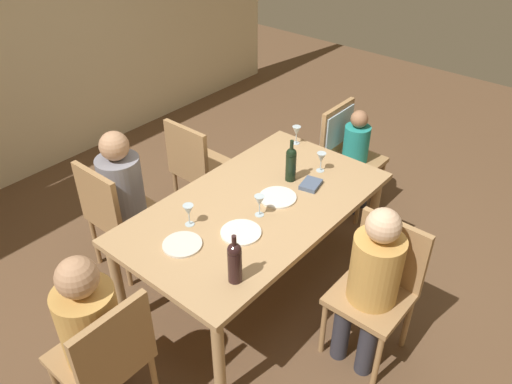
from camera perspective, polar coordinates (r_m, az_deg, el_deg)
The scene contains 23 objects.
ground_plane at distance 3.86m, azimuth -0.00°, elevation -10.24°, with size 10.00×10.00×0.00m, color brown.
rear_room_partition at distance 5.13m, azimuth -25.01°, elevation 16.11°, with size 6.40×0.12×2.70m, color beige.
dining_table at distance 3.42m, azimuth -0.00°, elevation -2.41°, with size 1.85×1.04×0.74m.
chair_near at distance 3.20m, azimuth 13.64°, elevation -9.71°, with size 0.44×0.44×0.92m.
chair_left_end at distance 2.86m, azimuth -16.43°, elevation -17.26°, with size 0.44×0.44×0.92m.
chair_far_left at distance 3.79m, azimuth -15.51°, elevation -2.07°, with size 0.44×0.44×0.92m.
chair_right_end at distance 4.42m, azimuth 9.75°, elevation 5.43°, with size 0.44×0.46×0.92m.
chair_far_right at distance 4.21m, azimuth -6.52°, elevation 3.10°, with size 0.44×0.44×0.92m.
person_woman_host at distance 3.05m, azimuth 12.91°, elevation -9.36°, with size 0.34×0.30×1.12m.
person_man_bearded at distance 2.84m, azimuth -18.23°, elevation -14.36°, with size 0.31×0.36×1.15m.
person_man_guest at distance 3.77m, azimuth -14.44°, elevation 0.20°, with size 0.35×0.31×1.13m.
person_child_small at distance 4.38m, azimuth 11.34°, elevation 4.40°, with size 0.22×0.25×0.94m.
wine_bottle_tall_green at distance 3.56m, azimuth 3.94°, elevation 3.26°, with size 0.07×0.07×0.32m.
wine_bottle_dark_red at distance 2.75m, azimuth -2.41°, elevation -7.75°, with size 0.08×0.08×0.31m.
wine_glass_near_left at distance 3.22m, azimuth 0.40°, elevation -1.08°, with size 0.07×0.07×0.15m.
wine_glass_centre at distance 4.03m, azimuth 4.56°, elevation 6.78°, with size 0.07×0.07×0.15m.
wine_glass_near_right at distance 3.70m, azimuth 7.34°, elevation 3.78°, with size 0.07×0.07×0.15m.
wine_glass_far at distance 3.17m, azimuth -7.58°, elevation -2.12°, with size 0.07×0.07×0.15m.
dinner_plate_host at distance 3.08m, azimuth -8.26°, elevation -5.84°, with size 0.24×0.24×0.01m, color silver.
dinner_plate_guest_left at distance 3.43m, azimuth 2.45°, elevation -0.60°, with size 0.25×0.25×0.01m, color white.
dinner_plate_guest_right at distance 3.13m, azimuth -1.70°, elevation -4.56°, with size 0.25×0.25×0.01m, color white.
folded_napkin at distance 3.56m, azimuth 6.17°, elevation 0.86°, with size 0.16×0.12×0.03m, color #4C5B75.
handbag at distance 4.69m, azimuth -2.39°, elevation 0.86°, with size 0.28×0.12×0.22m, color brown.
Camera 1 is at (-2.09, -1.75, 2.73)m, focal length 35.66 mm.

